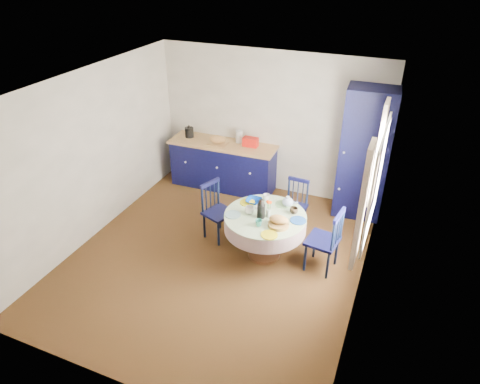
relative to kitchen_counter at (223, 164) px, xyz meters
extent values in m
plane|color=black|center=(0.78, -1.96, -0.45)|extent=(4.50, 4.50, 0.00)
plane|color=white|center=(0.78, -1.96, 2.05)|extent=(4.50, 4.50, 0.00)
cube|color=silver|center=(0.78, 0.29, 0.80)|extent=(4.00, 0.02, 2.50)
cube|color=silver|center=(-1.22, -1.96, 0.80)|extent=(0.02, 4.50, 2.50)
cube|color=silver|center=(2.78, -1.96, 0.80)|extent=(0.02, 4.50, 2.50)
plane|color=white|center=(2.77, -1.66, 1.05)|extent=(0.00, 1.20, 1.20)
cube|color=beige|center=(2.70, -2.36, 1.10)|extent=(0.05, 0.34, 1.45)
cube|color=beige|center=(2.70, -0.96, 1.10)|extent=(0.05, 0.34, 1.45)
cube|color=black|center=(0.00, 0.00, -0.04)|extent=(1.90, 0.62, 0.83)
cube|color=tan|center=(0.00, 0.00, 0.40)|extent=(1.96, 0.66, 0.04)
cube|color=#AE140D|center=(0.50, 0.08, 0.50)|extent=(0.26, 0.15, 0.16)
cube|color=tan|center=(-0.07, -0.06, 0.43)|extent=(0.35, 0.25, 0.02)
ellipsoid|color=tan|center=(-0.07, -0.06, 0.50)|extent=(0.31, 0.20, 0.13)
cylinder|color=silver|center=(0.25, 0.15, 0.53)|extent=(0.12, 0.12, 0.22)
cube|color=black|center=(2.44, 0.04, 0.62)|extent=(0.78, 0.58, 2.14)
cylinder|color=white|center=(2.14, -0.23, 0.73)|extent=(0.04, 0.02, 0.04)
cylinder|color=white|center=(2.14, -0.23, 0.09)|extent=(0.04, 0.02, 0.04)
cylinder|color=#582E19|center=(1.40, -1.66, -0.43)|extent=(0.47, 0.47, 0.05)
cylinder|color=#582E19|center=(1.40, -1.66, -0.11)|extent=(0.10, 0.10, 0.62)
cylinder|color=#582E19|center=(1.40, -1.66, 0.21)|extent=(1.09, 1.09, 0.03)
cylinder|color=silver|center=(1.40, -1.66, 0.12)|extent=(1.15, 1.15, 0.22)
cylinder|color=white|center=(1.40, -1.66, 0.23)|extent=(1.15, 1.15, 0.01)
cylinder|color=#7BA6AA|center=(0.98, -1.82, 0.25)|extent=(0.22, 0.22, 0.01)
cylinder|color=gold|center=(1.60, -2.08, 0.25)|extent=(0.22, 0.22, 0.01)
cylinder|color=navy|center=(1.85, -1.61, 0.25)|extent=(0.22, 0.22, 0.01)
cylinder|color=#75A269|center=(1.54, -1.30, 0.25)|extent=(0.22, 0.22, 0.01)
cylinder|color=gold|center=(1.05, -1.45, 0.25)|extent=(0.22, 0.22, 0.01)
cylinder|color=#A57B42|center=(1.64, -1.84, 0.27)|extent=(0.28, 0.28, 0.05)
ellipsoid|color=tan|center=(1.64, -1.84, 0.35)|extent=(0.26, 0.16, 0.11)
cube|color=silver|center=(1.26, -1.53, 0.26)|extent=(0.10, 0.07, 0.04)
cylinder|color=black|center=(0.69, -1.70, -0.24)|extent=(0.03, 0.03, 0.41)
cylinder|color=black|center=(0.80, -1.39, -0.24)|extent=(0.03, 0.03, 0.41)
cylinder|color=black|center=(0.40, -1.59, -0.24)|extent=(0.03, 0.03, 0.41)
cylinder|color=black|center=(0.52, -1.28, -0.24)|extent=(0.03, 0.03, 0.41)
cube|color=black|center=(0.60, -1.49, -0.02)|extent=(0.50, 0.52, 0.04)
cylinder|color=black|center=(0.38, -1.58, 0.22)|extent=(0.03, 0.03, 0.46)
cylinder|color=black|center=(0.50, -1.27, 0.22)|extent=(0.03, 0.03, 0.46)
cube|color=black|center=(0.44, -1.43, 0.43)|extent=(0.17, 0.36, 0.06)
cylinder|color=black|center=(0.41, -1.51, 0.20)|extent=(0.02, 0.02, 0.39)
cylinder|color=black|center=(0.44, -1.43, 0.20)|extent=(0.02, 0.02, 0.39)
cylinder|color=black|center=(0.47, -1.35, 0.20)|extent=(0.02, 0.02, 0.39)
cylinder|color=black|center=(1.43, -1.00, -0.26)|extent=(0.03, 0.03, 0.38)
cylinder|color=black|center=(1.73, -1.02, -0.26)|extent=(0.03, 0.03, 0.38)
cylinder|color=black|center=(1.45, -0.72, -0.26)|extent=(0.03, 0.03, 0.38)
cylinder|color=black|center=(1.75, -0.74, -0.26)|extent=(0.03, 0.03, 0.38)
cube|color=black|center=(1.59, -0.87, -0.05)|extent=(0.40, 0.38, 0.04)
cylinder|color=black|center=(1.45, -0.70, 0.16)|extent=(0.03, 0.03, 0.43)
cylinder|color=black|center=(1.75, -0.72, 0.16)|extent=(0.03, 0.03, 0.43)
cube|color=black|center=(1.60, -0.71, 0.36)|extent=(0.34, 0.06, 0.05)
cylinder|color=black|center=(1.52, -0.70, 0.15)|extent=(0.02, 0.02, 0.36)
cylinder|color=black|center=(1.60, -0.71, 0.15)|extent=(0.02, 0.02, 0.36)
cylinder|color=black|center=(1.68, -0.71, 0.15)|extent=(0.02, 0.02, 0.36)
cylinder|color=black|center=(2.07, -1.42, -0.23)|extent=(0.04, 0.04, 0.44)
cylinder|color=black|center=(2.03, -1.76, -0.23)|extent=(0.04, 0.04, 0.44)
cylinder|color=black|center=(2.40, -1.46, -0.23)|extent=(0.04, 0.04, 0.44)
cylinder|color=black|center=(2.35, -1.81, -0.23)|extent=(0.04, 0.04, 0.44)
cube|color=black|center=(2.21, -1.61, 0.01)|extent=(0.46, 0.48, 0.04)
cylinder|color=black|center=(2.42, -1.47, 0.25)|extent=(0.04, 0.04, 0.49)
cylinder|color=black|center=(2.37, -1.81, 0.25)|extent=(0.04, 0.04, 0.49)
cube|color=black|center=(2.39, -1.64, 0.47)|extent=(0.09, 0.39, 0.06)
cylinder|color=black|center=(2.41, -1.55, 0.23)|extent=(0.02, 0.02, 0.41)
cylinder|color=black|center=(2.39, -1.64, 0.23)|extent=(0.02, 0.02, 0.41)
cylinder|color=black|center=(2.38, -1.73, 0.23)|extent=(0.02, 0.02, 0.41)
imported|color=silver|center=(1.18, -1.70, 0.29)|extent=(0.13, 0.13, 0.10)
imported|color=#297569|center=(1.40, -1.93, 0.29)|extent=(0.10, 0.10, 0.09)
imported|color=black|center=(1.75, -1.46, 0.29)|extent=(0.12, 0.12, 0.09)
imported|color=silver|center=(1.28, -1.27, 0.29)|extent=(0.10, 0.10, 0.09)
imported|color=navy|center=(1.13, -1.41, 0.27)|extent=(0.23, 0.23, 0.06)
camera|label=1|loc=(2.96, -6.36, 3.50)|focal=32.00mm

